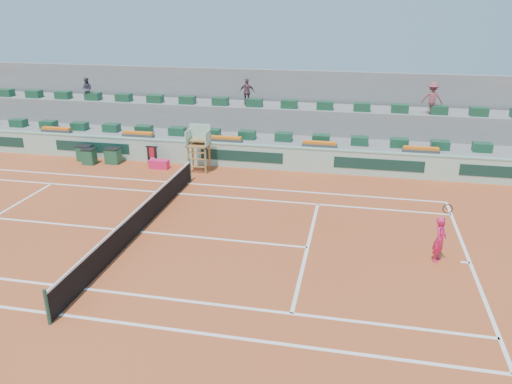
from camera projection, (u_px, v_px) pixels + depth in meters
ground at (140, 232)px, 19.03m from camera, size 90.00×90.00×0.00m
seating_tier_lower at (217, 143)px, 28.59m from camera, size 36.00×4.00×1.20m
seating_tier_upper at (224, 125)px, 29.80m from camera, size 36.00×2.40×2.60m
stadium_back_wall at (230, 105)px, 30.93m from camera, size 36.00×0.40×4.40m
player_bag at (159, 164)px, 26.14m from camera, size 1.02×0.45×0.45m
spectator_left at (87, 89)px, 29.99m from camera, size 0.72×0.60×1.35m
spectator_mid at (247, 92)px, 28.46m from camera, size 0.90×0.39×1.52m
spectator_right at (432, 98)px, 26.22m from camera, size 1.15×0.73×1.69m
court_lines at (140, 232)px, 19.03m from camera, size 23.89×11.09×0.01m
tennis_net at (139, 219)px, 18.84m from camera, size 0.10×11.97×1.10m
advertising_hoarding at (206, 153)px, 26.56m from camera, size 36.00×0.34×1.26m
umpire_chair at (199, 142)px, 25.32m from camera, size 1.10×0.90×2.40m
seat_row_lower at (212, 133)px, 27.47m from camera, size 32.90×0.60×0.44m
seat_row_upper at (220, 101)px, 28.70m from camera, size 32.90×0.60×0.44m
flower_planters at (181, 137)px, 27.05m from camera, size 26.80×0.36×0.28m
drink_cooler_a at (113, 156)px, 26.89m from camera, size 0.79×0.68×0.84m
drink_cooler_b at (89, 156)px, 26.75m from camera, size 0.68×0.59×0.84m
drink_cooler_c at (85, 153)px, 27.36m from camera, size 0.76×0.66×0.84m
towel_rack at (152, 154)px, 26.57m from camera, size 0.67×0.11×1.03m
tennis_player at (440, 239)px, 16.65m from camera, size 0.59×0.91×2.28m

